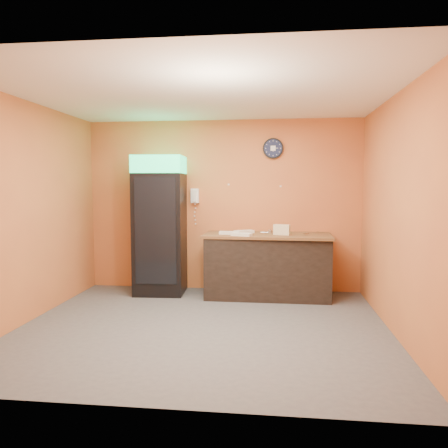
# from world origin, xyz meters

# --- Properties ---
(floor) EXTENTS (4.50, 4.50, 0.00)m
(floor) POSITION_xyz_m (0.00, 0.00, 0.00)
(floor) COLOR #47474C
(floor) RESTS_ON ground
(back_wall) EXTENTS (4.50, 0.02, 2.80)m
(back_wall) POSITION_xyz_m (0.00, 2.00, 1.40)
(back_wall) COLOR #CF733A
(back_wall) RESTS_ON floor
(left_wall) EXTENTS (0.02, 4.00, 2.80)m
(left_wall) POSITION_xyz_m (-2.25, 0.00, 1.40)
(left_wall) COLOR #CF733A
(left_wall) RESTS_ON floor
(right_wall) EXTENTS (0.02, 4.00, 2.80)m
(right_wall) POSITION_xyz_m (2.25, 0.00, 1.40)
(right_wall) COLOR #CF733A
(right_wall) RESTS_ON floor
(ceiling) EXTENTS (4.50, 4.00, 0.02)m
(ceiling) POSITION_xyz_m (0.00, 0.00, 2.80)
(ceiling) COLOR white
(ceiling) RESTS_ON back_wall
(beverage_cooler) EXTENTS (0.81, 0.83, 2.20)m
(beverage_cooler) POSITION_xyz_m (-0.97, 1.60, 1.07)
(beverage_cooler) COLOR black
(beverage_cooler) RESTS_ON floor
(prep_counter) EXTENTS (1.89, 0.84, 0.94)m
(prep_counter) POSITION_xyz_m (0.75, 1.58, 0.47)
(prep_counter) COLOR black
(prep_counter) RESTS_ON floor
(wall_clock) EXTENTS (0.33, 0.06, 0.33)m
(wall_clock) POSITION_xyz_m (0.82, 1.97, 2.33)
(wall_clock) COLOR black
(wall_clock) RESTS_ON back_wall
(wall_phone) EXTENTS (0.13, 0.11, 0.24)m
(wall_phone) POSITION_xyz_m (-0.46, 1.95, 1.56)
(wall_phone) COLOR white
(wall_phone) RESTS_ON back_wall
(butcher_paper) EXTENTS (1.98, 0.98, 0.04)m
(butcher_paper) POSITION_xyz_m (0.75, 1.58, 0.96)
(butcher_paper) COLOR brown
(butcher_paper) RESTS_ON prep_counter
(sub_roll_stack) EXTENTS (0.26, 0.16, 0.16)m
(sub_roll_stack) POSITION_xyz_m (0.97, 1.47, 1.06)
(sub_roll_stack) COLOR beige
(sub_roll_stack) RESTS_ON butcher_paper
(wrapped_sandwich_left) EXTENTS (0.32, 0.14, 0.04)m
(wrapped_sandwich_left) POSITION_xyz_m (0.17, 1.47, 1.01)
(wrapped_sandwich_left) COLOR silver
(wrapped_sandwich_left) RESTS_ON butcher_paper
(wrapped_sandwich_mid) EXTENTS (0.32, 0.22, 0.04)m
(wrapped_sandwich_mid) POSITION_xyz_m (0.37, 1.27, 1.01)
(wrapped_sandwich_mid) COLOR silver
(wrapped_sandwich_mid) RESTS_ON butcher_paper
(wrapped_sandwich_right) EXTENTS (0.33, 0.26, 0.04)m
(wrapped_sandwich_right) POSITION_xyz_m (0.38, 1.66, 1.01)
(wrapped_sandwich_right) COLOR silver
(wrapped_sandwich_right) RESTS_ON butcher_paper
(kitchen_tool) EXTENTS (0.06, 0.06, 0.06)m
(kitchen_tool) POSITION_xyz_m (0.79, 1.69, 1.01)
(kitchen_tool) COLOR silver
(kitchen_tool) RESTS_ON butcher_paper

